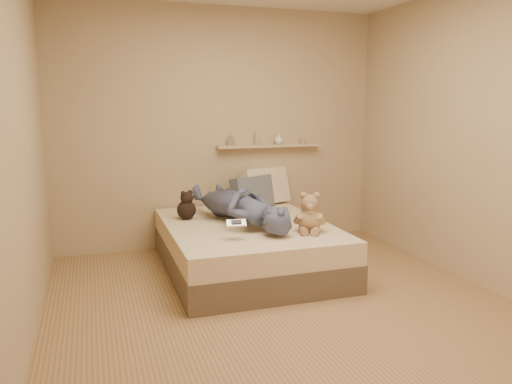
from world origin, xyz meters
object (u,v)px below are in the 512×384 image
object	(u,v)px
bed	(247,246)
dark_plush	(187,207)
pillow_grey	(252,192)
wall_shelf	(269,146)
game_console	(236,223)
pillow_cream	(265,187)
teddy_bear	(310,216)
person	(240,205)

from	to	relation	value
bed	dark_plush	bearing A→B (deg)	144.84
pillow_grey	wall_shelf	distance (m)	0.59
game_console	wall_shelf	xyz separation A→B (m)	(0.80, 1.44, 0.51)
pillow_cream	wall_shelf	bearing A→B (deg)	47.91
dark_plush	pillow_cream	world-z (taller)	pillow_cream
teddy_bear	pillow_grey	size ratio (longest dim) A/B	0.73
bed	game_console	distance (m)	0.69
pillow_cream	wall_shelf	xyz separation A→B (m)	(0.07, 0.08, 0.45)
bed	dark_plush	distance (m)	0.71
dark_plush	pillow_cream	xyz separation A→B (m)	(0.98, 0.47, 0.08)
pillow_cream	wall_shelf	world-z (taller)	wall_shelf
game_console	teddy_bear	bearing A→B (deg)	3.55
bed	wall_shelf	distance (m)	1.38
teddy_bear	pillow_grey	xyz separation A→B (m)	(-0.15, 1.17, 0.02)
pillow_cream	teddy_bear	bearing A→B (deg)	-92.17
bed	pillow_cream	distance (m)	1.05
game_console	dark_plush	world-z (taller)	dark_plush
wall_shelf	teddy_bear	bearing A→B (deg)	-94.97
person	pillow_cream	bearing A→B (deg)	-137.23
person	wall_shelf	xyz separation A→B (m)	(0.60, 0.86, 0.48)
teddy_bear	wall_shelf	bearing A→B (deg)	85.03
game_console	dark_plush	bearing A→B (deg)	105.92
game_console	person	distance (m)	0.61
teddy_bear	pillow_cream	bearing A→B (deg)	87.83
game_console	wall_shelf	distance (m)	1.72
bed	dark_plush	size ratio (longest dim) A/B	6.59
pillow_grey	person	bearing A→B (deg)	-117.17
game_console	wall_shelf	bearing A→B (deg)	60.76
pillow_grey	wall_shelf	bearing A→B (deg)	38.99
pillow_grey	person	size ratio (longest dim) A/B	0.34
bed	pillow_grey	xyz separation A→B (m)	(0.28, 0.69, 0.40)
bed	pillow_cream	size ratio (longest dim) A/B	3.45
teddy_bear	game_console	bearing A→B (deg)	-176.45
pillow_grey	person	xyz separation A→B (m)	(-0.33, -0.64, 0.00)
person	wall_shelf	distance (m)	1.15
dark_plush	pillow_grey	xyz separation A→B (m)	(0.79, 0.33, 0.05)
wall_shelf	game_console	bearing A→B (deg)	-119.24
bed	game_console	size ratio (longest dim) A/B	11.23
pillow_cream	person	bearing A→B (deg)	-124.08
pillow_grey	dark_plush	bearing A→B (deg)	-156.97
game_console	pillow_cream	world-z (taller)	pillow_cream
dark_plush	pillow_cream	bearing A→B (deg)	25.70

